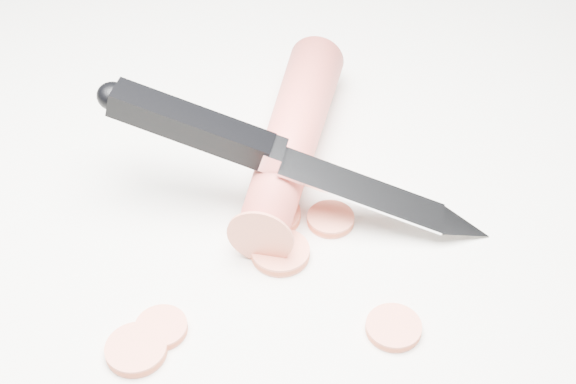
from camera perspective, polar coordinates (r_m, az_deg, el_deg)
name	(u,v)px	position (r m, az deg, el deg)	size (l,w,h in m)	color
ground	(244,224)	(0.54, -3.17, -2.31)	(2.40, 2.40, 0.00)	silver
carrot	(292,137)	(0.58, 0.30, 3.93)	(0.04, 0.04, 0.20)	#DD4B41
carrot_slice_0	(136,350)	(0.48, -10.75, -10.95)	(0.04, 0.04, 0.01)	#E26E50
carrot_slice_1	(280,252)	(0.52, -0.55, -4.31)	(0.04, 0.04, 0.01)	#E26E50
carrot_slice_2	(161,328)	(0.49, -9.00, -9.51)	(0.03, 0.03, 0.01)	#E26E50
carrot_slice_3	(394,328)	(0.48, 7.52, -9.54)	(0.03, 0.03, 0.01)	#E26E50
carrot_slice_4	(271,215)	(0.54, -1.22, -1.63)	(0.04, 0.04, 0.01)	#E26E50
carrot_slice_5	(331,219)	(0.54, 3.05, -1.94)	(0.03, 0.03, 0.01)	#E26E50
kitchen_knife	(296,159)	(0.52, 0.58, 2.39)	(0.25, 0.16, 0.09)	silver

